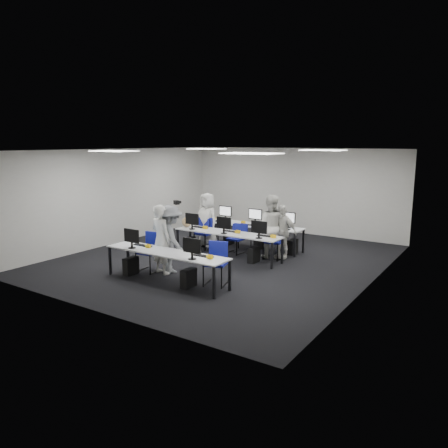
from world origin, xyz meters
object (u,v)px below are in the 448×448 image
Objects in this scene: chair_1 at (216,271)px; chair_6 at (243,242)px; chair_5 at (208,237)px; chair_7 at (273,246)px; chair_2 at (204,239)px; chair_3 at (235,244)px; student_0 at (161,239)px; chair_4 at (274,248)px; chair_0 at (149,259)px; desk_mid at (227,234)px; desk_front at (166,254)px; student_3 at (282,232)px; student_2 at (207,220)px; photographer at (171,239)px; student_1 at (270,226)px.

chair_6 is at bearing 93.34° from chair_1.
chair_7 is at bearing 5.39° from chair_5.
chair_3 is (1.09, 0.03, -0.03)m from chair_2.
student_0 is at bearing -115.26° from chair_6.
chair_7 is (-0.16, 0.26, -0.02)m from chair_4.
chair_0 is 3.03m from chair_5.
chair_0 is 2.85m from chair_3.
chair_4 is at bearing 30.80° from desk_mid.
student_0 is (-1.68, -2.78, 0.56)m from chair_4.
chair_0 reaches higher than chair_6.
student_3 reaches higher than desk_front.
student_3 is (0.15, 0.17, 0.45)m from chair_4.
chair_3 reaches higher than desk_mid.
photographer is (0.82, -2.71, 0.01)m from student_2.
chair_7 is (1.04, 0.35, 0.02)m from chair_3.
chair_3 is 2.80m from student_0.
chair_0 is at bearing 50.46° from photographer.
student_2 is at bearing 166.97° from chair_6.
chair_7 is 0.53× the size of student_2.
photographer is at bearing -69.39° from chair_5.
student_1 reaches higher than chair_4.
photographer is (-1.40, -2.82, 0.56)m from chair_7.
desk_mid is 1.59m from chair_5.
chair_7 is 0.57m from student_3.
chair_3 is at bearing -168.93° from student_3.
student_3 reaches higher than chair_5.
chair_0 is 3.49m from chair_4.
student_0 reaches higher than chair_6.
chair_5 is at bearing 89.61° from chair_0.
chair_5 is at bearing 105.01° from chair_2.
desk_mid is 2.38m from chair_0.
chair_3 is at bearing -89.31° from student_0.
student_2 reaches higher than chair_5.
chair_5 is at bearing -66.08° from student_0.
chair_1 is 1.04× the size of chair_2.
chair_6 is at bearing 162.72° from chair_7.
student_0 is (0.71, -2.99, 0.57)m from chair_5.
chair_3 is at bearing 96.74° from chair_1.
desk_front is at bearing 147.06° from photographer.
photographer is (-1.42, -2.60, -0.05)m from student_1.
student_1 is (-0.14, 0.04, 0.59)m from chair_4.
photographer reaches higher than desk_front.
student_2 is at bearing 161.24° from chair_7.
chair_1 is 2.85m from student_1.
chair_0 is 1.09× the size of chair_7.
chair_7 is (2.14, 0.38, -0.01)m from chair_2.
student_0 is (-1.51, -3.04, 0.58)m from chair_7.
chair_3 is 0.95× the size of chair_6.
chair_3 is 1.22m from chair_5.
chair_1 is at bearing -109.80° from chair_7.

